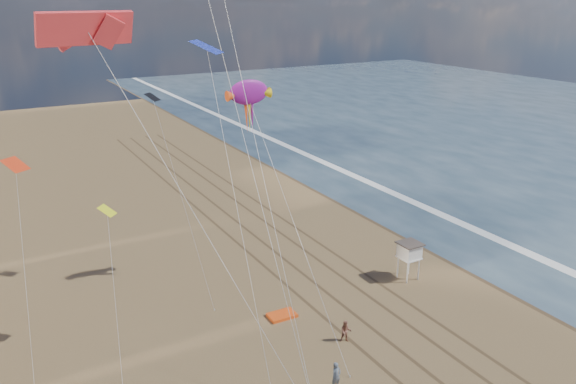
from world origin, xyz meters
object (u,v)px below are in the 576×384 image
(lifeguard_stand, at_px, (409,251))
(show_kite, at_px, (249,93))
(kite_flyer_a, at_px, (336,376))
(kite_flyer_b, at_px, (346,331))
(grounded_kite, at_px, (282,315))

(lifeguard_stand, relative_size, show_kite, 0.16)
(show_kite, bearing_deg, kite_flyer_a, -96.63)
(show_kite, xyz_separation_m, kite_flyer_b, (1.74, -12.06, -16.11))
(lifeguard_stand, distance_m, kite_flyer_b, 12.09)
(lifeguard_stand, xyz_separation_m, kite_flyer_b, (-10.66, -5.37, -1.86))
(lifeguard_stand, distance_m, grounded_kite, 13.38)
(show_kite, distance_m, kite_flyer_b, 20.20)
(show_kite, xyz_separation_m, kite_flyer_a, (-1.87, -16.10, -16.01))
(grounded_kite, bearing_deg, kite_flyer_b, -63.56)
(lifeguard_stand, bearing_deg, kite_flyer_b, -153.26)
(show_kite, bearing_deg, lifeguard_stand, -28.34)
(kite_flyer_a, bearing_deg, grounded_kite, 73.59)
(kite_flyer_a, xyz_separation_m, kite_flyer_b, (3.61, 4.04, -0.10))
(kite_flyer_a, bearing_deg, kite_flyer_b, 38.80)
(show_kite, height_order, kite_flyer_a, show_kite)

